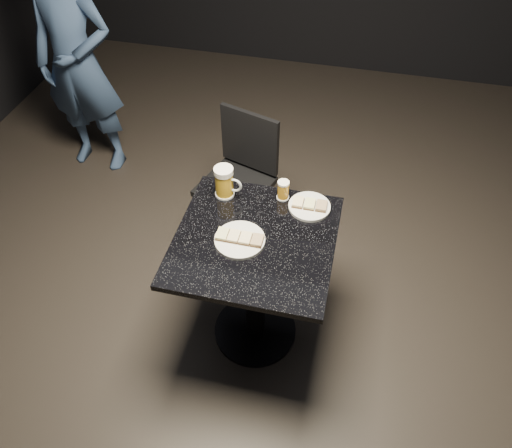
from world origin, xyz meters
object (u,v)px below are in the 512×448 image
object	(u,v)px
patron	(77,63)
chair	(240,174)
plate_large	(240,240)
beer_mug	(225,182)
table	(255,273)
plate_small	(309,207)
beer_tumbler	(283,190)

from	to	relation	value
patron	chair	xyz separation A→B (m)	(1.21, -0.50, -0.28)
plate_large	beer_mug	world-z (taller)	beer_mug
table	chair	bearing A→B (deg)	110.05
chair	plate_small	bearing A→B (deg)	-44.50
beer_mug	beer_tumbler	bearing A→B (deg)	8.81
table	chair	distance (m)	0.74
beer_mug	chair	size ratio (longest dim) A/B	0.19
plate_large	table	size ratio (longest dim) A/B	0.30
plate_large	table	xyz separation A→B (m)	(0.06, 0.03, -0.25)
plate_large	patron	distance (m)	1.86
plate_large	chair	world-z (taller)	chair
patron	beer_mug	size ratio (longest dim) A/B	9.87
plate_large	beer_tumbler	xyz separation A→B (m)	(0.13, 0.32, 0.04)
chair	patron	bearing A→B (deg)	157.39
beer_mug	chair	bearing A→B (deg)	96.28
plate_large	plate_small	size ratio (longest dim) A/B	1.14
patron	table	bearing A→B (deg)	-38.37
plate_large	beer_tumbler	world-z (taller)	beer_tumbler
plate_large	beer_mug	size ratio (longest dim) A/B	1.40
table	beer_mug	xyz separation A→B (m)	(-0.20, 0.24, 0.32)
plate_small	patron	size ratio (longest dim) A/B	0.13
plate_large	patron	xyz separation A→B (m)	(-1.40, 1.23, 0.02)
beer_mug	beer_tumbler	world-z (taller)	beer_mug
plate_small	chair	world-z (taller)	chair
patron	beer_mug	distance (m)	1.58
beer_mug	beer_tumbler	xyz separation A→B (m)	(0.27, 0.04, -0.03)
table	chair	xyz separation A→B (m)	(-0.25, 0.69, -0.01)
beer_tumbler	chair	distance (m)	0.60
plate_large	beer_tumbler	size ratio (longest dim) A/B	2.26
beer_mug	plate_large	bearing A→B (deg)	-62.46
plate_large	beer_tumbler	bearing A→B (deg)	67.88
beer_mug	table	bearing A→B (deg)	-50.09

